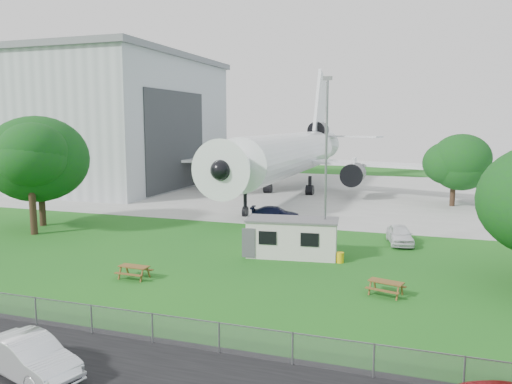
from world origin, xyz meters
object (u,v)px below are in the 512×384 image
(site_cabin, at_px, (292,237))
(picnic_west, at_px, (134,278))
(airliner, at_px, (291,153))
(car_centre_sedan, at_px, (29,357))
(hangar, at_px, (61,121))
(picnic_east, at_px, (386,295))

(site_cabin, distance_m, picnic_west, 10.97)
(airliner, height_order, site_cabin, airliner)
(picnic_west, relative_size, car_centre_sedan, 0.40)
(site_cabin, bearing_deg, picnic_west, -134.24)
(hangar, distance_m, airliner, 36.21)
(picnic_west, bearing_deg, picnic_east, 9.08)
(airliner, height_order, picnic_west, airliner)
(picnic_west, height_order, car_centre_sedan, car_centre_sedan)
(picnic_east, bearing_deg, picnic_west, -157.56)
(airliner, relative_size, picnic_east, 26.52)
(hangar, bearing_deg, car_centre_sedan, -51.54)
(picnic_west, xyz_separation_m, picnic_east, (14.29, 1.78, 0.00))
(site_cabin, relative_size, picnic_west, 3.83)
(airliner, distance_m, car_centre_sedan, 49.54)
(airliner, bearing_deg, picnic_west, -89.28)
(site_cabin, xyz_separation_m, car_centre_sedan, (-4.84, -19.02, -0.58))
(picnic_west, relative_size, picnic_east, 1.00)
(car_centre_sedan, bearing_deg, airliner, 19.82)
(airliner, bearing_deg, picnic_east, -67.82)
(picnic_west, height_order, picnic_east, same)
(picnic_west, bearing_deg, site_cabin, 47.74)
(hangar, relative_size, car_centre_sedan, 9.61)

